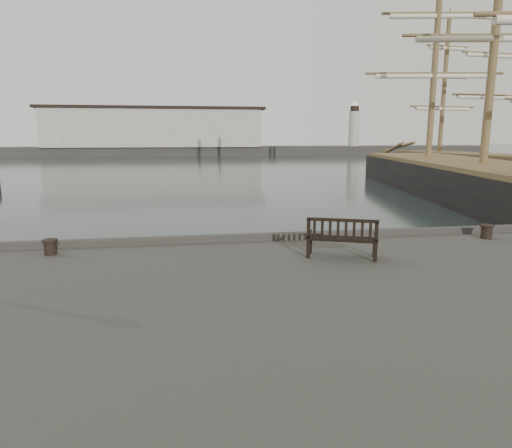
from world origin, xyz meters
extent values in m
plane|color=black|center=(0.00, 0.00, 0.00)|extent=(400.00, 400.00, 0.00)
cube|color=#383530|center=(0.00, 92.00, 1.00)|extent=(140.00, 8.00, 2.00)
cube|color=#BBB9AD|center=(-8.00, 92.00, 6.00)|extent=(46.00, 9.00, 8.00)
cube|color=black|center=(-8.00, 92.00, 10.30)|extent=(48.00, 9.50, 0.60)
cylinder|color=#BBB9AD|center=(38.00, 92.00, 6.00)|extent=(2.40, 2.40, 8.00)
sphere|color=silver|center=(38.00, 92.00, 11.40)|extent=(1.61, 1.61, 1.61)
cube|color=black|center=(1.47, -2.28, 2.02)|extent=(1.77, 1.15, 0.04)
cube|color=black|center=(1.38, -2.51, 2.27)|extent=(1.58, 0.68, 0.50)
cube|color=black|center=(1.47, -2.28, 1.79)|extent=(1.64, 1.04, 0.46)
cylinder|color=black|center=(-5.58, -0.89, 1.75)|extent=(0.38, 0.38, 0.39)
cylinder|color=black|center=(6.30, -0.96, 1.76)|extent=(0.50, 0.50, 0.40)
cube|color=black|center=(18.35, 16.34, 0.38)|extent=(14.14, 38.89, 3.81)
cube|color=brown|center=(18.35, 16.34, 2.44)|extent=(13.63, 38.07, 0.30)
cylinder|color=brown|center=(20.20, 26.86, 13.20)|extent=(0.53, 0.53, 21.82)
cube|color=black|center=(30.11, 33.13, 0.37)|extent=(8.30, 26.31, 3.69)
cube|color=brown|center=(30.11, 33.13, 2.37)|extent=(7.97, 25.76, 0.30)
cylinder|color=brown|center=(30.11, 33.13, 11.45)|extent=(0.52, 0.52, 18.47)
cylinder|color=brown|center=(29.33, 40.33, 10.34)|extent=(0.52, 0.52, 16.25)
camera|label=1|loc=(-2.30, -12.55, 4.48)|focal=32.00mm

